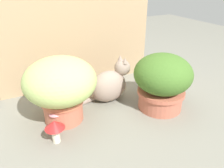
{
  "coord_description": "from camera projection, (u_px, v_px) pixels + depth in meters",
  "views": [
    {
      "loc": [
        -0.44,
        -1.01,
        0.79
      ],
      "look_at": [
        0.1,
        0.09,
        0.18
      ],
      "focal_mm": 35.07,
      "sensor_mm": 36.0,
      "label": 1
    }
  ],
  "objects": [
    {
      "name": "leafy_planter",
      "position": [
        162.0,
        80.0,
        1.38
      ],
      "size": [
        0.37,
        0.37,
        0.37
      ],
      "color": "#B6614B",
      "rests_on": "ground"
    },
    {
      "name": "ground_plane",
      "position": [
        104.0,
        119.0,
        1.34
      ],
      "size": [
        6.0,
        6.0,
        0.0
      ],
      "primitive_type": "plane",
      "color": "gray"
    },
    {
      "name": "cat",
      "position": [
        110.0,
        84.0,
        1.5
      ],
      "size": [
        0.38,
        0.19,
        0.32
      ],
      "color": "gray",
      "rests_on": "ground"
    },
    {
      "name": "mushroom_ornament_red",
      "position": [
        55.0,
        127.0,
        1.12
      ],
      "size": [
        0.1,
        0.1,
        0.13
      ],
      "color": "#EDE5C7",
      "rests_on": "ground"
    },
    {
      "name": "cardboard_backdrop",
      "position": [
        76.0,
        21.0,
        1.57
      ],
      "size": [
        1.2,
        0.03,
        0.99
      ],
      "primitive_type": "cube",
      "color": "tan",
      "rests_on": "ground"
    },
    {
      "name": "grass_planter",
      "position": [
        61.0,
        85.0,
        1.24
      ],
      "size": [
        0.42,
        0.42,
        0.4
      ],
      "color": "#C0674E",
      "rests_on": "ground"
    },
    {
      "name": "mushroom_ornament_pink",
      "position": [
        55.0,
        114.0,
        1.23
      ],
      "size": [
        0.07,
        0.07,
        0.13
      ],
      "color": "silver",
      "rests_on": "ground"
    }
  ]
}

